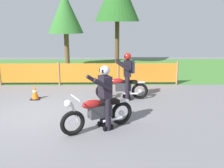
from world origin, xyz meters
name	(u,v)px	position (x,y,z in m)	size (l,w,h in m)	color
ground	(38,115)	(0.00, 0.00, -0.01)	(24.00, 24.00, 0.02)	slate
grass_verge	(72,69)	(0.00, 7.21, 0.01)	(24.00, 7.37, 0.01)	#427A33
barrier_fence	(59,73)	(0.00, 3.52, 0.54)	(10.46, 0.08, 1.05)	#997547
tree_leftmost	(65,14)	(-0.31, 7.64, 3.15)	(2.04, 2.04, 4.32)	brown
motorcycle_lead	(122,87)	(2.64, 1.49, 0.44)	(1.91, 0.56, 0.90)	black
motorcycle_trailing	(98,113)	(1.90, -1.10, 0.47)	(1.87, 1.10, 0.98)	black
rider_lead	(127,73)	(2.85, 1.50, 0.95)	(0.68, 0.55, 1.69)	black
rider_trailing	(105,95)	(2.07, -1.00, 0.92)	(0.72, 0.70, 1.69)	black
traffic_cone	(35,92)	(-0.50, 1.52, 0.26)	(0.32, 0.32, 0.53)	black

